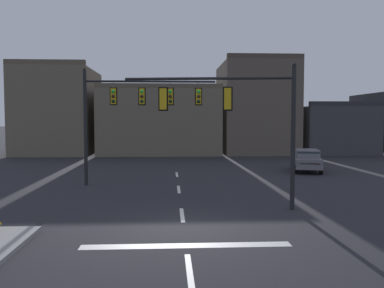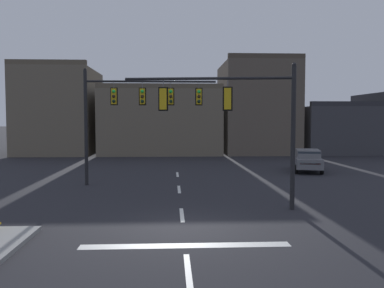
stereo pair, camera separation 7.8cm
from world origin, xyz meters
The scene contains 7 objects.
ground_plane centered at (0.00, 0.00, 0.00)m, with size 400.00×400.00×0.00m, color #232328.
stop_bar_paint centered at (0.00, -2.00, 0.00)m, with size 6.40×0.50×0.01m, color silver.
lane_centreline centered at (0.00, 2.00, 0.00)m, with size 0.16×26.40×0.01m.
signal_mast_near_side centered at (2.54, 3.07, 4.14)m, with size 7.19×1.10×6.19m.
signal_mast_far_side centered at (-2.70, 9.70, 4.65)m, with size 7.60×0.39×6.74m.
car_lot_nearside centered at (9.52, 15.19, 0.86)m, with size 2.77×4.70×1.61m.
building_row centered at (7.99, 32.68, 3.92)m, with size 50.57×12.80×10.47m.
Camera 1 is at (-0.49, -14.24, 3.84)m, focal length 38.49 mm.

